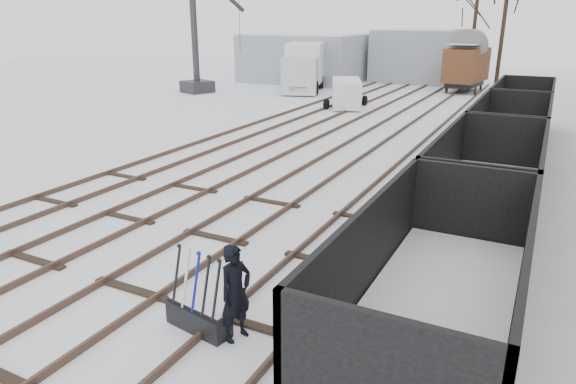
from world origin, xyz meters
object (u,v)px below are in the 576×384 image
object	(u,v)px
ground_frame	(199,315)
lorry	(305,66)
freight_wagon_a	(435,307)
crane	(198,57)
panel_van	(346,93)
worker	(236,293)
box_van_wagon	(467,64)

from	to	relation	value
ground_frame	lorry	distance (m)	33.09
freight_wagon_a	crane	distance (m)	33.89
panel_van	crane	distance (m)	12.79
freight_wagon_a	panel_van	world-z (taller)	freight_wagon_a
freight_wagon_a	crane	size ratio (longest dim) A/B	0.63
ground_frame	crane	bearing A→B (deg)	136.23
ground_frame	worker	distance (m)	0.97
lorry	ground_frame	bearing A→B (deg)	-85.80
freight_wagon_a	worker	bearing A→B (deg)	-163.28
freight_wagon_a	panel_van	bearing A→B (deg)	114.11
box_van_wagon	crane	xyz separation A→B (m)	(-18.06, -9.48, 0.49)
freight_wagon_a	box_van_wagon	distance (m)	34.70
box_van_wagon	panel_van	size ratio (longest dim) A/B	1.16
ground_frame	box_van_wagon	distance (m)	35.44
panel_van	ground_frame	bearing A→B (deg)	-97.87
crane	ground_frame	bearing A→B (deg)	-33.93
freight_wagon_a	lorry	bearing A→B (deg)	118.86
crane	lorry	bearing A→B (deg)	55.04
freight_wagon_a	panel_van	xyz separation A→B (m)	(-10.41, 23.27, -0.06)
box_van_wagon	lorry	world-z (taller)	lorry
box_van_wagon	panel_van	distance (m)	12.39
worker	crane	world-z (taller)	crane
lorry	panel_van	bearing A→B (deg)	-64.82
ground_frame	box_van_wagon	size ratio (longest dim) A/B	0.30
freight_wagon_a	ground_frame	bearing A→B (deg)	-164.97
crane	panel_van	bearing A→B (deg)	12.56
ground_frame	worker	bearing A→B (deg)	17.44
worker	panel_van	size ratio (longest dim) A/B	0.41
panel_van	box_van_wagon	bearing A→B (deg)	40.85
box_van_wagon	panel_van	bearing A→B (deg)	-108.69
box_van_wagon	lorry	xyz separation A→B (m)	(-11.36, -4.73, -0.24)
worker	freight_wagon_a	world-z (taller)	freight_wagon_a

